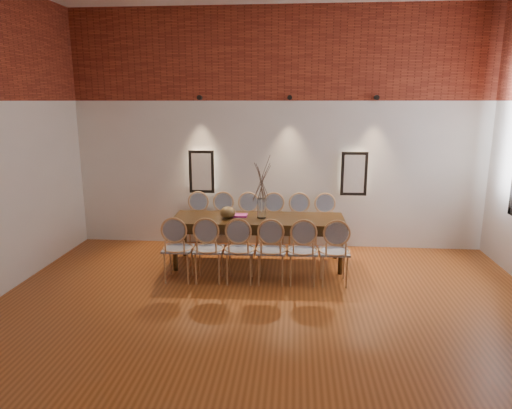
# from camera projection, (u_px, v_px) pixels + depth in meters

# --- Properties ---
(floor) EXTENTS (7.00, 7.00, 0.02)m
(floor) POSITION_uv_depth(u_px,v_px,m) (262.00, 348.00, 4.74)
(floor) COLOR #974C1E
(floor) RESTS_ON ground
(wall_back) EXTENTS (7.00, 0.10, 4.00)m
(wall_back) POSITION_uv_depth(u_px,v_px,m) (277.00, 131.00, 7.73)
(wall_back) COLOR silver
(wall_back) RESTS_ON ground
(wall_front) EXTENTS (7.00, 0.10, 4.00)m
(wall_front) POSITION_uv_depth(u_px,v_px,m) (121.00, 383.00, 0.84)
(wall_front) COLOR silver
(wall_front) RESTS_ON ground
(brick_band_back) EXTENTS (7.00, 0.02, 1.50)m
(brick_band_back) POSITION_uv_depth(u_px,v_px,m) (278.00, 53.00, 7.39)
(brick_band_back) COLOR maroon
(brick_band_back) RESTS_ON ground
(niche_left) EXTENTS (0.36, 0.06, 0.66)m
(niche_left) POSITION_uv_depth(u_px,v_px,m) (202.00, 172.00, 7.90)
(niche_left) COLOR #FFEAC6
(niche_left) RESTS_ON wall_back
(niche_right) EXTENTS (0.36, 0.06, 0.66)m
(niche_right) POSITION_uv_depth(u_px,v_px,m) (354.00, 174.00, 7.68)
(niche_right) COLOR #FFEAC6
(niche_right) RESTS_ON wall_back
(spot_fixture_left) EXTENTS (0.08, 0.10, 0.08)m
(spot_fixture_left) POSITION_uv_depth(u_px,v_px,m) (200.00, 98.00, 7.59)
(spot_fixture_left) COLOR black
(spot_fixture_left) RESTS_ON wall_back
(spot_fixture_mid) EXTENTS (0.08, 0.10, 0.08)m
(spot_fixture_mid) POSITION_uv_depth(u_px,v_px,m) (290.00, 98.00, 7.47)
(spot_fixture_mid) COLOR black
(spot_fixture_mid) RESTS_ON wall_back
(spot_fixture_right) EXTENTS (0.08, 0.10, 0.08)m
(spot_fixture_right) POSITION_uv_depth(u_px,v_px,m) (377.00, 97.00, 7.35)
(spot_fixture_right) COLOR black
(spot_fixture_right) RESTS_ON wall_back
(dining_table) EXTENTS (2.64, 0.91, 0.75)m
(dining_table) POSITION_uv_depth(u_px,v_px,m) (258.00, 241.00, 7.06)
(dining_table) COLOR #34200C
(dining_table) RESTS_ON floor
(chair_near_a) EXTENTS (0.45, 0.45, 0.94)m
(chair_near_a) POSITION_uv_depth(u_px,v_px,m) (178.00, 248.00, 6.43)
(chair_near_a) COLOR tan
(chair_near_a) RESTS_ON floor
(chair_near_b) EXTENTS (0.45, 0.45, 0.94)m
(chair_near_b) POSITION_uv_depth(u_px,v_px,m) (209.00, 249.00, 6.40)
(chair_near_b) COLOR tan
(chair_near_b) RESTS_ON floor
(chair_near_c) EXTENTS (0.45, 0.45, 0.94)m
(chair_near_c) POSITION_uv_depth(u_px,v_px,m) (240.00, 249.00, 6.37)
(chair_near_c) COLOR tan
(chair_near_c) RESTS_ON floor
(chair_near_d) EXTENTS (0.45, 0.45, 0.94)m
(chair_near_d) POSITION_uv_depth(u_px,v_px,m) (271.00, 250.00, 6.35)
(chair_near_d) COLOR tan
(chair_near_d) RESTS_ON floor
(chair_near_e) EXTENTS (0.45, 0.45, 0.94)m
(chair_near_e) POSITION_uv_depth(u_px,v_px,m) (303.00, 251.00, 6.32)
(chair_near_e) COLOR tan
(chair_near_e) RESTS_ON floor
(chair_near_f) EXTENTS (0.45, 0.45, 0.94)m
(chair_near_f) POSITION_uv_depth(u_px,v_px,m) (334.00, 251.00, 6.30)
(chair_near_f) COLOR tan
(chair_near_f) RESTS_ON floor
(chair_far_a) EXTENTS (0.45, 0.45, 0.94)m
(chair_far_a) POSITION_uv_depth(u_px,v_px,m) (197.00, 222.00, 7.79)
(chair_far_a) COLOR tan
(chair_far_a) RESTS_ON floor
(chair_far_b) EXTENTS (0.45, 0.45, 0.94)m
(chair_far_b) POSITION_uv_depth(u_px,v_px,m) (222.00, 223.00, 7.76)
(chair_far_b) COLOR tan
(chair_far_b) RESTS_ON floor
(chair_far_c) EXTENTS (0.45, 0.45, 0.94)m
(chair_far_c) POSITION_uv_depth(u_px,v_px,m) (248.00, 223.00, 7.74)
(chair_far_c) COLOR tan
(chair_far_c) RESTS_ON floor
(chair_far_d) EXTENTS (0.45, 0.45, 0.94)m
(chair_far_d) POSITION_uv_depth(u_px,v_px,m) (273.00, 224.00, 7.71)
(chair_far_d) COLOR tan
(chair_far_d) RESTS_ON floor
(chair_far_e) EXTENTS (0.45, 0.45, 0.94)m
(chair_far_e) POSITION_uv_depth(u_px,v_px,m) (299.00, 224.00, 7.69)
(chair_far_e) COLOR tan
(chair_far_e) RESTS_ON floor
(chair_far_f) EXTENTS (0.45, 0.45, 0.94)m
(chair_far_f) POSITION_uv_depth(u_px,v_px,m) (325.00, 224.00, 7.66)
(chair_far_f) COLOR tan
(chair_far_f) RESTS_ON floor
(vase) EXTENTS (0.14, 0.14, 0.30)m
(vase) POSITION_uv_depth(u_px,v_px,m) (262.00, 208.00, 6.94)
(vase) COLOR silver
(vase) RESTS_ON dining_table
(dried_branches) EXTENTS (0.50, 0.50, 0.70)m
(dried_branches) POSITION_uv_depth(u_px,v_px,m) (262.00, 179.00, 6.84)
(dried_branches) COLOR #433226
(dried_branches) RESTS_ON vase
(bowl) EXTENTS (0.24, 0.24, 0.18)m
(bowl) POSITION_uv_depth(u_px,v_px,m) (228.00, 212.00, 6.94)
(bowl) COLOR brown
(bowl) RESTS_ON dining_table
(book) EXTENTS (0.26, 0.19, 0.03)m
(book) POSITION_uv_depth(u_px,v_px,m) (239.00, 216.00, 7.05)
(book) COLOR #97287C
(book) RESTS_ON dining_table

